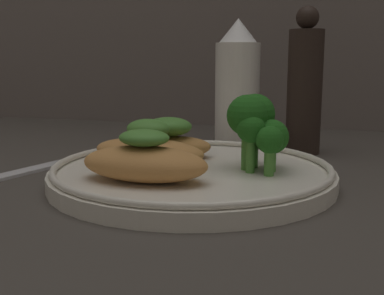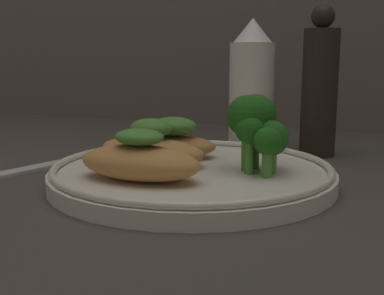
% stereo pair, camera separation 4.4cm
% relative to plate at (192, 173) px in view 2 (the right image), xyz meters
% --- Properties ---
extents(ground_plane, '(1.80, 1.80, 0.01)m').
position_rel_plate_xyz_m(ground_plane, '(0.00, 0.00, -0.01)').
color(ground_plane, '#3D3833').
extents(plate, '(0.26, 0.26, 0.02)m').
position_rel_plate_xyz_m(plate, '(0.00, 0.00, 0.00)').
color(plate, silver).
rests_on(plate, ground_plane).
extents(grilled_meat_front, '(0.11, 0.06, 0.04)m').
position_rel_plate_xyz_m(grilled_meat_front, '(-0.03, -0.05, 0.02)').
color(grilled_meat_front, '#BC7F42').
rests_on(grilled_meat_front, plate).
extents(grilled_meat_middle, '(0.12, 0.07, 0.04)m').
position_rel_plate_xyz_m(grilled_meat_middle, '(-0.05, 0.01, 0.02)').
color(grilled_meat_middle, '#BC7F42').
rests_on(grilled_meat_middle, plate).
extents(grilled_meat_back, '(0.10, 0.08, 0.04)m').
position_rel_plate_xyz_m(grilled_meat_back, '(-0.04, 0.04, 0.02)').
color(grilled_meat_back, '#BC7F42').
rests_on(grilled_meat_back, plate).
extents(broccoli_bunch, '(0.06, 0.06, 0.07)m').
position_rel_plate_xyz_m(broccoli_bunch, '(0.06, 0.01, 0.05)').
color(broccoli_bunch, '#4C8E38').
rests_on(broccoli_bunch, plate).
extents(sauce_bottle, '(0.06, 0.06, 0.16)m').
position_rel_plate_xyz_m(sauce_bottle, '(0.01, 0.18, 0.07)').
color(sauce_bottle, white).
rests_on(sauce_bottle, ground_plane).
extents(pepper_grinder, '(0.04, 0.04, 0.18)m').
position_rel_plate_xyz_m(pepper_grinder, '(0.09, 0.18, 0.07)').
color(pepper_grinder, black).
rests_on(pepper_grinder, ground_plane).
extents(fork, '(0.06, 0.17, 0.01)m').
position_rel_plate_xyz_m(fork, '(-0.18, -0.02, -0.01)').
color(fork, silver).
rests_on(fork, ground_plane).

